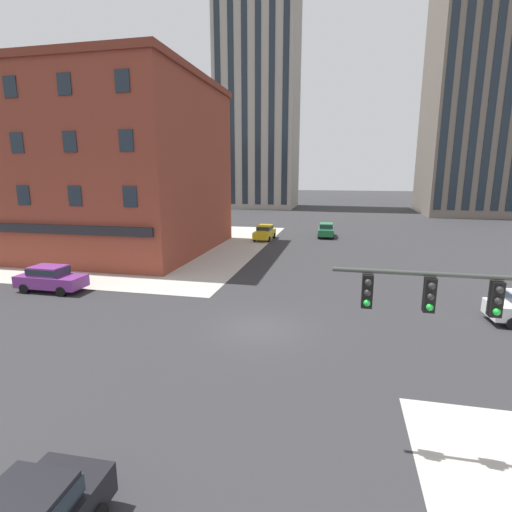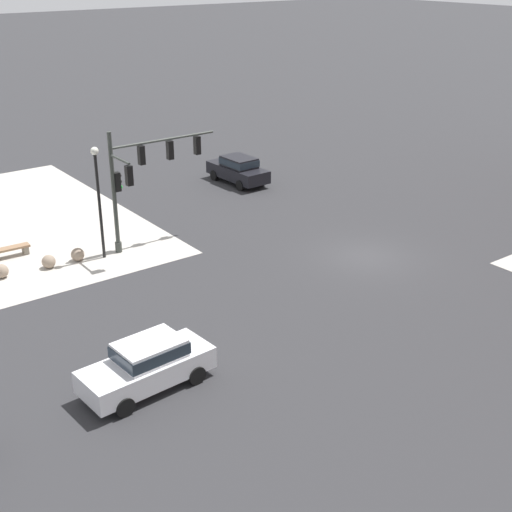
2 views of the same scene
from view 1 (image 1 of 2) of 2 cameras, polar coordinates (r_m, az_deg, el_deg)
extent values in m
plane|color=#2D2D30|center=(19.73, 0.45, -10.53)|extent=(320.00, 320.00, 0.00)
cube|color=#B7B2A8|center=(45.31, -19.43, 1.75)|extent=(32.00, 32.00, 0.02)
cylinder|color=#383D38|center=(10.89, 25.91, -2.49)|extent=(5.55, 0.12, 0.12)
cube|color=black|center=(11.39, 31.71, -5.37)|extent=(0.28, 0.28, 0.90)
sphere|color=#282828|center=(11.17, 32.13, -4.24)|extent=(0.18, 0.18, 0.18)
sphere|color=#282828|center=(11.24, 31.97, -5.61)|extent=(0.18, 0.18, 0.18)
sphere|color=green|center=(11.32, 31.81, -6.97)|extent=(0.18, 0.18, 0.18)
cube|color=black|center=(10.97, 24.07, -5.22)|extent=(0.28, 0.28, 0.90)
sphere|color=#282828|center=(10.74, 24.37, -4.04)|extent=(0.18, 0.18, 0.18)
sphere|color=#282828|center=(10.82, 24.24, -5.46)|extent=(0.18, 0.18, 0.18)
sphere|color=green|center=(10.90, 24.11, -6.87)|extent=(0.18, 0.18, 0.18)
cube|color=black|center=(10.75, 15.99, -4.95)|extent=(0.28, 0.28, 0.90)
sphere|color=#282828|center=(10.52, 16.13, -3.74)|extent=(0.18, 0.18, 0.18)
sphere|color=#282828|center=(10.60, 16.04, -5.20)|extent=(0.18, 0.18, 0.18)
sphere|color=green|center=(10.68, 15.95, -6.63)|extent=(0.18, 0.18, 0.18)
cube|color=#7A3389|center=(28.67, -27.80, -3.25)|extent=(4.41, 1.79, 0.76)
cube|color=#7A3389|center=(28.61, -28.16, -1.90)|extent=(2.12, 1.51, 0.60)
cube|color=#232D38|center=(28.61, -28.16, -1.90)|extent=(2.21, 1.55, 0.40)
cylinder|color=black|center=(28.53, -24.56, -3.79)|extent=(0.64, 0.22, 0.64)
cylinder|color=black|center=(27.29, -26.67, -4.69)|extent=(0.64, 0.22, 0.64)
cylinder|color=black|center=(30.25, -28.68, -3.34)|extent=(0.64, 0.22, 0.64)
cylinder|color=black|center=(29.07, -30.84, -4.15)|extent=(0.64, 0.22, 0.64)
cylinder|color=black|center=(24.66, 31.91, -6.94)|extent=(0.65, 0.26, 0.64)
cylinder|color=black|center=(11.46, -30.50, -29.19)|extent=(0.24, 0.65, 0.64)
cube|color=gold|center=(45.01, 1.27, 3.28)|extent=(1.94, 4.47, 0.76)
cube|color=gold|center=(45.05, 1.32, 4.16)|extent=(1.58, 2.17, 0.60)
cube|color=#232D38|center=(45.05, 1.32, 4.16)|extent=(1.62, 2.26, 0.40)
cylinder|color=black|center=(43.57, 1.91, 2.48)|extent=(0.25, 0.65, 0.64)
cylinder|color=black|center=(43.97, -0.21, 2.57)|extent=(0.25, 0.65, 0.64)
cylinder|color=black|center=(46.20, 2.67, 3.02)|extent=(0.25, 0.65, 0.64)
cylinder|color=black|center=(46.57, 0.66, 3.11)|extent=(0.25, 0.65, 0.64)
cube|color=#1E6B3D|center=(47.74, 10.23, 3.60)|extent=(1.90, 4.45, 0.76)
cube|color=#1E6B3D|center=(47.50, 10.26, 4.38)|extent=(1.56, 2.16, 0.60)
cube|color=#232D38|center=(47.50, 10.26, 4.38)|extent=(1.60, 2.25, 0.40)
cylinder|color=black|center=(49.15, 9.26, 3.43)|extent=(0.24, 0.65, 0.64)
cylinder|color=black|center=(49.15, 11.21, 3.35)|extent=(0.24, 0.65, 0.64)
cylinder|color=black|center=(46.46, 9.16, 2.93)|extent=(0.24, 0.65, 0.64)
cylinder|color=black|center=(46.45, 11.23, 2.85)|extent=(0.24, 0.65, 0.64)
cube|color=brown|center=(42.55, -22.59, 11.54)|extent=(22.72, 18.43, 15.71)
cube|color=brown|center=(43.37, -23.53, 22.34)|extent=(23.18, 18.80, 0.60)
cube|color=black|center=(35.51, -30.58, 3.53)|extent=(21.59, 0.24, 0.70)
cube|color=#1E2833|center=(35.36, -30.93, 7.64)|extent=(1.10, 0.08, 1.50)
cube|color=#1E2833|center=(32.42, -25.01, 7.97)|extent=(1.10, 0.08, 1.50)
cube|color=#1E2833|center=(29.90, -17.99, 8.25)|extent=(1.10, 0.08, 1.50)
cube|color=#1E2833|center=(35.39, -31.64, 13.97)|extent=(1.10, 0.08, 1.50)
cube|color=#1E2833|center=(32.46, -25.64, 14.88)|extent=(1.10, 0.08, 1.50)
cube|color=#1E2833|center=(29.93, -18.49, 15.76)|extent=(1.10, 0.08, 1.50)
cube|color=#1E2833|center=(35.85, -32.37, 20.21)|extent=(1.10, 0.08, 1.50)
cube|color=#1E2833|center=(32.96, -26.31, 21.68)|extent=(1.10, 0.08, 1.50)
cube|color=#1E2833|center=(30.48, -19.03, 23.13)|extent=(1.10, 0.08, 1.50)
cube|color=#70665B|center=(88.29, 30.70, 29.58)|extent=(15.45, 17.91, 72.76)
cube|color=#9E998E|center=(91.85, 0.38, 25.13)|extent=(16.61, 14.03, 56.63)
cube|color=#1E2833|center=(86.93, -5.67, 25.83)|extent=(1.20, 0.10, 54.37)
cube|color=#1E2833|center=(86.15, -3.72, 25.98)|extent=(1.20, 0.10, 54.37)
cube|color=#1E2833|center=(85.46, -1.73, 26.12)|extent=(1.20, 0.10, 54.37)
cube|color=#1E2833|center=(84.85, 0.29, 26.23)|extent=(1.20, 0.10, 54.37)
cube|color=#1E2833|center=(84.33, 2.34, 26.31)|extent=(1.20, 0.10, 54.37)
cube|color=#1E2833|center=(83.89, 4.42, 26.36)|extent=(1.20, 0.10, 54.37)
camera|label=2|loc=(43.51, 39.56, 16.75)|focal=48.95mm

